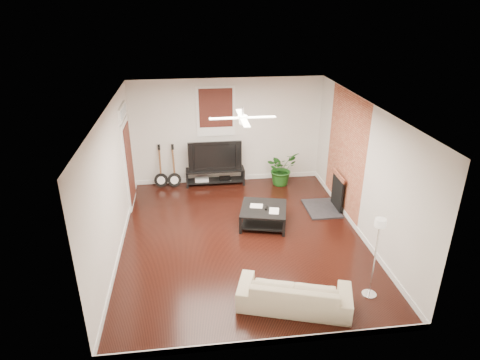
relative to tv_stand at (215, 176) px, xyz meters
The scene contains 14 objects.
room 3.04m from the tv_stand, 82.38° to the right, with size 5.01×6.01×2.81m.
brick_accent 3.57m from the tv_stand, 31.90° to the right, with size 0.02×2.20×2.80m, color #AE5238.
fireplace 3.14m from the tv_stand, 34.69° to the right, with size 0.80×1.10×0.92m, color black.
window_back 1.74m from the tv_stand, 69.31° to the left, with size 1.00×0.06×1.30m, color black.
door_left 2.49m from the tv_stand, 157.15° to the right, with size 0.08×1.00×2.50m, color white.
tv_stand is the anchor object (origin of this frame).
tv 0.62m from the tv_stand, 90.00° to the left, with size 1.40×0.18×0.80m, color black.
coffee_table 2.47m from the tv_stand, 68.36° to the right, with size 0.98×0.98×0.41m, color black.
sofa 5.08m from the tv_stand, 79.42° to the right, with size 1.83×0.71×0.53m, color #BDA98D.
floor_lamp 5.42m from the tv_stand, 64.99° to the right, with size 0.25×0.25×1.49m, color silver, non-canonical shape.
potted_plant 1.79m from the tv_stand, ahead, with size 0.81×0.71×0.91m, color #1B5117.
guitar_left 1.48m from the tv_stand, behind, with size 0.36×0.25×1.16m, color black, non-canonical shape.
guitar_right 1.15m from the tv_stand, behind, with size 0.36×0.25×1.16m, color black, non-canonical shape.
ceiling_fan 3.68m from the tv_stand, 82.38° to the right, with size 1.24×1.24×0.32m, color white, non-canonical shape.
Camera 1 is at (-1.00, -7.47, 4.70)m, focal length 31.08 mm.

